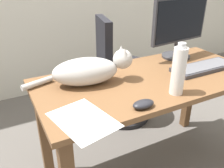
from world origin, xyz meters
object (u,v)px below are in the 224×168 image
computer_mouse (143,104)px  water_bottle (178,71)px  cat (89,70)px  keyboard (204,67)px  monitor (180,26)px  office_chair (119,78)px

computer_mouse → water_bottle: bearing=10.0°
water_bottle → cat: bearing=138.2°
keyboard → water_bottle: (-0.38, -0.17, 0.11)m
keyboard → water_bottle: size_ratio=1.64×
keyboard → monitor: bearing=91.7°
cat → water_bottle: 0.47m
computer_mouse → monitor: bearing=37.9°
cat → computer_mouse: (0.12, -0.35, -0.06)m
water_bottle → keyboard: bearing=24.0°
office_chair → cat: office_chair is taller
office_chair → water_bottle: (-0.15, -0.87, 0.43)m
monitor → cat: bearing=-171.1°
cat → water_bottle: bearing=-41.8°
computer_mouse → keyboard: bearing=19.0°
monitor → water_bottle: size_ratio=1.79×
keyboard → cat: bearing=168.7°
keyboard → water_bottle: 0.43m
monitor → office_chair: bearing=115.5°
office_chair → keyboard: (0.22, -0.70, 0.32)m
keyboard → water_bottle: bearing=-156.0°
cat → computer_mouse: 0.38m
office_chair → monitor: size_ratio=1.95×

